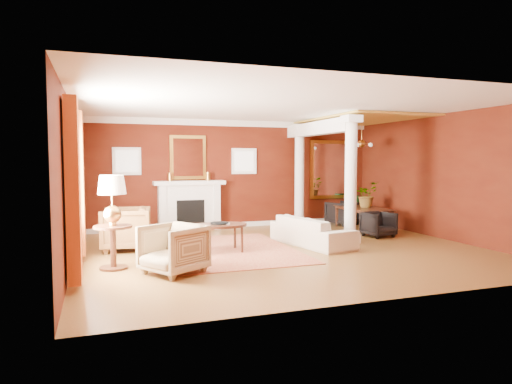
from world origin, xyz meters
name	(u,v)px	position (x,y,z in m)	size (l,w,h in m)	color
ground	(284,250)	(0.00, 0.00, 0.00)	(8.00, 8.00, 0.00)	brown
room_shell	(285,151)	(0.00, 0.00, 2.02)	(8.04, 7.04, 2.92)	#531B0B
fireplace	(189,205)	(-1.30, 3.32, 0.65)	(1.85, 0.42, 1.29)	white
overmantel_mirror	(188,157)	(-1.30, 3.45, 1.90)	(0.95, 0.07, 1.15)	gold
flank_window_left	(127,161)	(-2.85, 3.46, 1.80)	(0.70, 0.07, 0.70)	white
flank_window_right	(244,161)	(0.25, 3.46, 1.80)	(0.70, 0.07, 0.70)	white
left_window	(75,185)	(-3.89, -0.60, 1.42)	(0.21, 2.55, 2.60)	white
column_front	(351,178)	(1.70, 0.30, 1.43)	(0.36, 0.36, 2.80)	white
column_back	(299,175)	(1.70, 3.00, 1.43)	(0.36, 0.36, 2.80)	white
header_beam	(318,128)	(1.70, 1.90, 2.62)	(0.30, 3.20, 0.32)	white
amber_ceiling	(361,119)	(2.85, 1.75, 2.87)	(2.30, 3.40, 0.04)	gold
dining_mirror	(330,170)	(2.90, 3.45, 1.55)	(1.30, 0.07, 1.70)	gold
chandelier	(362,144)	(2.90, 1.80, 2.25)	(0.60, 0.62, 0.75)	#BB843A
crown_trim	(235,123)	(0.00, 3.46, 2.82)	(8.00, 0.08, 0.16)	white
base_trim	(236,225)	(0.00, 3.46, 0.06)	(8.00, 0.08, 0.12)	white
rug	(227,250)	(-1.11, 0.36, 0.01)	(2.65, 3.53, 0.01)	maroon
sofa	(312,226)	(0.78, 0.33, 0.41)	(2.08, 0.61, 0.81)	beige
armchair_leopard	(126,227)	(-3.04, 1.06, 0.48)	(0.94, 0.88, 0.96)	black
armchair_stripe	(173,247)	(-2.43, -1.18, 0.44)	(0.85, 0.80, 0.88)	tan
coffee_table	(220,226)	(-1.29, 0.25, 0.51)	(1.11, 1.11, 0.56)	black
coffee_book	(221,218)	(-1.27, 0.24, 0.68)	(0.17, 0.02, 0.24)	black
side_table	(112,206)	(-3.33, -0.53, 1.07)	(0.63, 0.63, 1.58)	black
dining_table	(364,212)	(3.04, 1.84, 0.47)	(1.67, 0.59, 0.93)	black
dining_chair_near	(379,223)	(2.76, 0.77, 0.33)	(0.63, 0.59, 0.65)	black
dining_chair_far	(342,212)	(2.95, 2.83, 0.37)	(0.71, 0.67, 0.73)	black
green_urn	(354,212)	(3.44, 3.00, 0.32)	(0.34, 0.34, 0.82)	#15411D
potted_plant	(366,184)	(3.11, 1.87, 1.19)	(0.60, 0.67, 0.52)	#26591E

